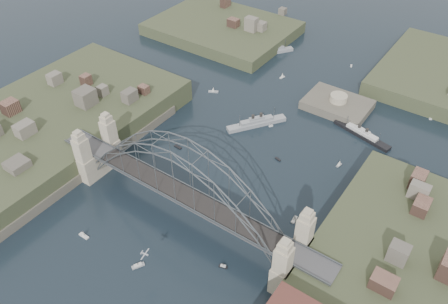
% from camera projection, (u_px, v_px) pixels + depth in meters
% --- Properties ---
extents(ground, '(500.00, 500.00, 0.00)m').
position_uv_depth(ground, '(185.00, 216.00, 119.07)').
color(ground, black).
rests_on(ground, ground).
extents(bridge, '(84.00, 13.80, 24.60)m').
position_uv_depth(bridge, '(182.00, 183.00, 111.08)').
color(bridge, '#474749').
rests_on(bridge, ground).
extents(shore_west, '(50.50, 90.00, 12.00)m').
position_uv_depth(shore_west, '(45.00, 134.00, 142.89)').
color(shore_west, '#373F25').
rests_on(shore_west, ground).
extents(headland_nw, '(60.00, 45.00, 9.00)m').
position_uv_depth(headland_nw, '(222.00, 33.00, 202.01)').
color(headland_nw, '#373F25').
rests_on(headland_nw, ground).
extents(fort_island, '(22.00, 16.00, 9.40)m').
position_uv_depth(fort_island, '(336.00, 109.00, 157.65)').
color(fort_island, '#504B3F').
rests_on(fort_island, ground).
extents(naval_cruiser_near, '(14.02, 18.55, 6.20)m').
position_uv_depth(naval_cruiser_near, '(257.00, 123.00, 149.14)').
color(naval_cruiser_near, '#999DA1').
rests_on(naval_cruiser_near, ground).
extents(naval_cruiser_far, '(12.25, 15.79, 5.96)m').
position_uv_depth(naval_cruiser_far, '(273.00, 51.00, 187.55)').
color(naval_cruiser_far, '#999DA1').
rests_on(naval_cruiser_far, ground).
extents(ocean_liner, '(20.58, 7.72, 5.04)m').
position_uv_depth(ocean_liner, '(362.00, 134.00, 144.87)').
color(ocean_liner, black).
rests_on(ocean_liner, ground).
extents(aeroplane, '(1.84, 3.32, 0.48)m').
position_uv_depth(aeroplane, '(144.00, 254.00, 99.47)').
color(aeroplane, silver).
extents(small_boat_a, '(2.78, 1.13, 0.45)m').
position_uv_depth(small_boat_a, '(178.00, 147.00, 140.83)').
color(small_boat_a, silver).
rests_on(small_boat_a, ground).
extents(small_boat_b, '(2.15, 1.24, 0.45)m').
position_uv_depth(small_boat_b, '(278.00, 159.00, 136.40)').
color(small_boat_b, silver).
rests_on(small_boat_b, ground).
extents(small_boat_c, '(2.39, 3.20, 1.43)m').
position_uv_depth(small_boat_c, '(138.00, 266.00, 106.83)').
color(small_boat_c, silver).
rests_on(small_boat_c, ground).
extents(small_boat_d, '(1.22, 2.24, 2.38)m').
position_uv_depth(small_boat_d, '(339.00, 163.00, 133.80)').
color(small_boat_d, silver).
rests_on(small_boat_d, ground).
extents(small_boat_e, '(3.75, 2.79, 2.38)m').
position_uv_depth(small_boat_e, '(213.00, 90.00, 164.92)').
color(small_boat_e, silver).
rests_on(small_boat_e, ground).
extents(small_boat_f, '(1.17, 1.50, 1.43)m').
position_uv_depth(small_boat_f, '(271.00, 126.00, 149.02)').
color(small_boat_f, silver).
rests_on(small_boat_f, ground).
extents(small_boat_h, '(1.36, 2.42, 2.38)m').
position_uv_depth(small_boat_h, '(282.00, 76.00, 172.49)').
color(small_boat_h, silver).
rests_on(small_boat_h, ground).
extents(small_boat_i, '(1.14, 2.73, 2.38)m').
position_uv_depth(small_boat_i, '(294.00, 218.00, 117.52)').
color(small_boat_i, silver).
rests_on(small_boat_i, ground).
extents(small_boat_j, '(2.90, 1.00, 2.38)m').
position_uv_depth(small_boat_j, '(83.00, 234.00, 113.41)').
color(small_boat_j, silver).
rests_on(small_boat_j, ground).
extents(small_boat_k, '(1.19, 1.97, 0.45)m').
position_uv_depth(small_boat_k, '(351.00, 66.00, 179.75)').
color(small_boat_k, silver).
rests_on(small_boat_k, ground).
extents(small_boat_l, '(1.34, 2.38, 0.45)m').
position_uv_depth(small_boat_l, '(160.00, 104.00, 159.07)').
color(small_boat_l, silver).
rests_on(small_boat_l, ground).
extents(small_boat_m, '(2.23, 1.29, 1.43)m').
position_uv_depth(small_boat_m, '(223.00, 266.00, 106.65)').
color(small_boat_m, silver).
rests_on(small_boat_m, ground).
extents(small_boat_n, '(1.68, 2.77, 0.45)m').
position_uv_depth(small_boat_n, '(430.00, 117.00, 152.93)').
color(small_boat_n, silver).
rests_on(small_boat_n, ground).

